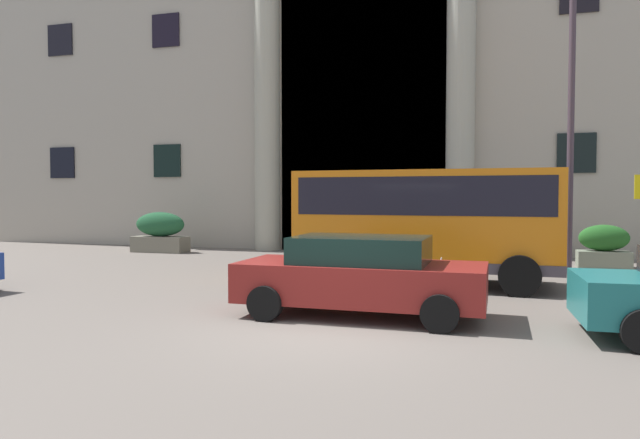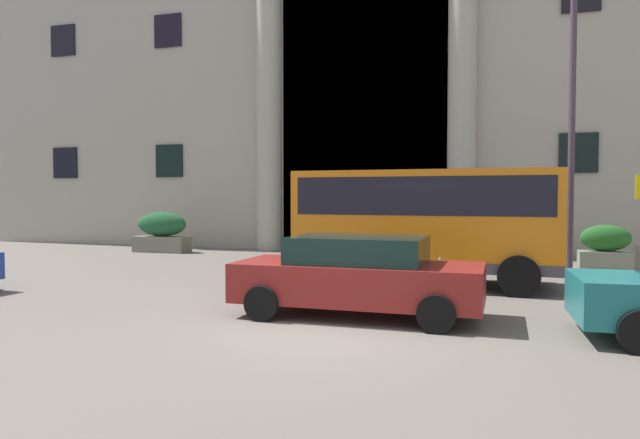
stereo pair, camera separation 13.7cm
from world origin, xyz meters
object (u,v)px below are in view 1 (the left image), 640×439
Objects in this scene: hedge_planter_east at (388,237)px; scooter_by_planter at (280,272)px; hedge_planter_west at (160,233)px; parked_coupe_end at (361,275)px; orange_minibus at (427,217)px; hedge_planter_far_east at (604,247)px; lamppost_plaza_centre at (571,106)px; motorcycle_far_end at (411,279)px.

hedge_planter_east is 0.82× the size of scooter_by_planter.
parked_coupe_end is (9.98, -9.40, 0.00)m from hedge_planter_west.
orange_minibus is 2.95× the size of hedge_planter_west.
scooter_by_planter is (-1.19, -7.32, -0.30)m from hedge_planter_east.
hedge_planter_west is 15.47m from hedge_planter_far_east.
hedge_planter_east is 1.04× the size of hedge_planter_far_east.
hedge_planter_far_east is 4.59m from lamppost_plaza_centre.
scooter_by_planter is at bearing 172.53° from motorcycle_far_end.
lamppost_plaza_centre reaches higher than scooter_by_planter.
orange_minibus is 6.89m from hedge_planter_far_east.
hedge_planter_west is 1.12× the size of scooter_by_planter.
orange_minibus is at bearing -140.48° from lamppost_plaza_centre.
hedge_planter_east is (8.85, -0.09, 0.01)m from hedge_planter_west.
orange_minibus reaches higher than scooter_by_planter.
orange_minibus is 11.92m from hedge_planter_west.
hedge_planter_east is at bearing 177.96° from hedge_planter_far_east.
parked_coupe_end is at bearing -121.16° from hedge_planter_far_east.
hedge_planter_east is at bearing 112.23° from orange_minibus.
hedge_planter_east reaches higher than hedge_planter_far_east.
parked_coupe_end is at bearing -52.45° from scooter_by_planter.
hedge_planter_east is at bearing 100.25° from motorcycle_far_end.
hedge_planter_east is 0.20× the size of lamppost_plaza_centre.
parked_coupe_end is at bearing -43.29° from hedge_planter_west.
lamppost_plaza_centre is at bearing -122.13° from hedge_planter_far_east.
hedge_planter_east is at bearing -0.56° from hedge_planter_west.
parked_coupe_end reaches higher than scooter_by_planter.
hedge_planter_west reaches higher than hedge_planter_far_east.
motorcycle_far_end is at bearing -16.08° from scooter_by_planter.
lamppost_plaza_centre is at bearing 26.36° from scooter_by_planter.
scooter_by_planter is 2.98m from motorcycle_far_end.
orange_minibus is at bearing -25.85° from hedge_planter_west.
hedge_planter_far_east is at bearing 47.83° from orange_minibus.
parked_coupe_end is (-0.72, -4.22, -0.91)m from orange_minibus.
hedge_planter_far_east is 10.54m from scooter_by_planter.
hedge_planter_west is 0.48× the size of parked_coupe_end.
hedge_planter_far_east is 8.76m from motorcycle_far_end.
scooter_by_planter is 9.36m from lamppost_plaza_centre.
scooter_by_planter is at bearing -141.96° from lamppost_plaza_centre.
lamppost_plaza_centre is at bearing 59.57° from parked_coupe_end.
hedge_planter_west is at bearing 156.45° from orange_minibus.
motorcycle_far_end is at bearing -35.67° from hedge_planter_west.
hedge_planter_far_east is 0.34× the size of parked_coupe_end.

